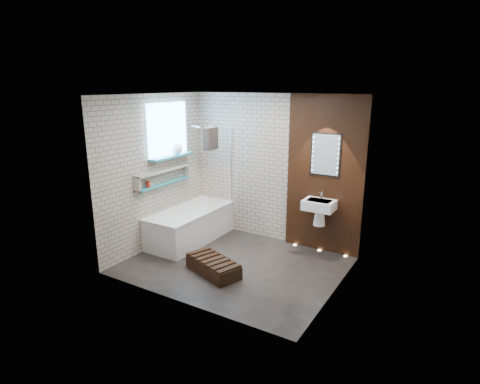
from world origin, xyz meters
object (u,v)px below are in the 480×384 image
Objects in this scene: walnut_step at (213,267)px; led_mirror at (326,155)px; bathtub at (190,225)px; washbasin at (319,208)px; bath_screen at (220,169)px.

led_mirror is at bearing 56.58° from walnut_step.
bathtub is at bearing 141.78° from walnut_step.
washbasin is at bearing 53.87° from walnut_step.
washbasin is 0.83× the size of led_mirror.
led_mirror is 0.77× the size of walnut_step.
bath_screen is at bearing 119.55° from walnut_step.
bathtub is 1.14m from bath_screen.
led_mirror is (1.82, 0.34, 0.37)m from bath_screen.
led_mirror reaches higher than washbasin.
bathtub is 2.49× the size of led_mirror.
bathtub is 1.24× the size of bath_screen.
bathtub is 2.32m from washbasin.
led_mirror is (0.00, 0.16, 0.86)m from washbasin.
led_mirror reaches higher than bath_screen.
bath_screen is at bearing -174.22° from washbasin.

